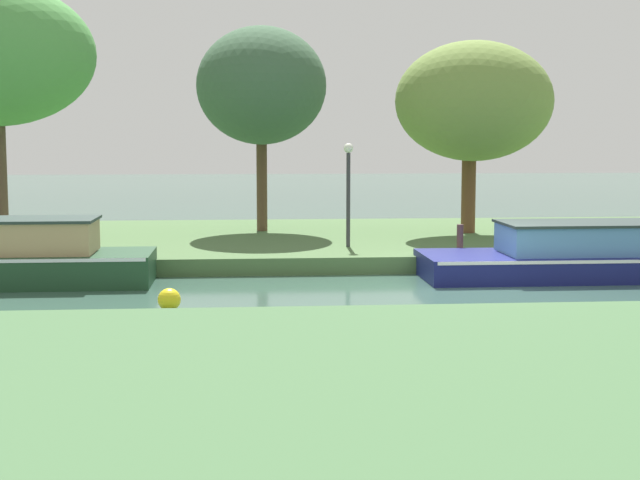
% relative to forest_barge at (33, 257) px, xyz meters
% --- Properties ---
extents(ground_plane, '(120.00, 120.00, 0.00)m').
position_rel_forest_barge_xyz_m(ground_plane, '(9.32, -1.20, -0.59)').
color(ground_plane, '#3B5D4F').
extents(riverbank_far, '(72.00, 10.00, 0.40)m').
position_rel_forest_barge_xyz_m(riverbank_far, '(9.32, 5.80, -0.39)').
color(riverbank_far, '#4A6A3D').
rests_on(riverbank_far, ground_plane).
extents(forest_barge, '(4.81, 2.04, 1.42)m').
position_rel_forest_barge_xyz_m(forest_barge, '(0.00, 0.00, 0.00)').
color(forest_barge, '#1F4328').
rests_on(forest_barge, ground_plane).
extents(navy_narrowboat, '(7.47, 2.38, 1.25)m').
position_rel_forest_barge_xyz_m(navy_narrowboat, '(12.40, -0.00, -0.07)').
color(navy_narrowboat, navy).
rests_on(navy_narrowboat, ground_plane).
extents(willow_tree_centre, '(3.70, 4.17, 5.86)m').
position_rel_forest_barge_xyz_m(willow_tree_centre, '(5.03, 6.75, 3.98)').
color(willow_tree_centre, brown).
rests_on(willow_tree_centre, riverbank_far).
extents(willow_tree_right, '(4.41, 3.73, 5.39)m').
position_rel_forest_barge_xyz_m(willow_tree_right, '(10.91, 5.59, 3.51)').
color(willow_tree_right, brown).
rests_on(willow_tree_right, riverbank_far).
extents(lamp_post, '(0.24, 0.24, 2.58)m').
position_rel_forest_barge_xyz_m(lamp_post, '(7.08, 2.90, 1.46)').
color(lamp_post, '#333338').
rests_on(lamp_post, riverbank_far).
extents(mooring_post_near, '(0.16, 0.16, 0.67)m').
position_rel_forest_barge_xyz_m(mooring_post_near, '(9.59, 1.47, 0.15)').
color(mooring_post_near, '#493031').
rests_on(mooring_post_near, riverbank_far).
extents(channel_buoy, '(0.42, 0.42, 0.42)m').
position_rel_forest_barge_xyz_m(channel_buoy, '(3.11, -3.31, -0.38)').
color(channel_buoy, yellow).
rests_on(channel_buoy, ground_plane).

